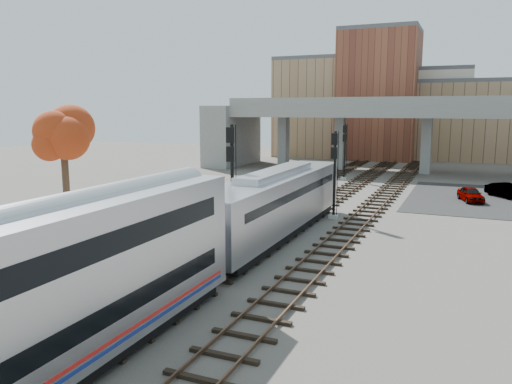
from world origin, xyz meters
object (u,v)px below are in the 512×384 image
Objects in this scene: signal_mast_near at (232,184)px; car_a at (471,194)px; signal_mast_mid at (334,178)px; tree at (63,138)px; locomotive at (276,202)px; car_b at (506,190)px; signal_mast_far at (344,154)px.

signal_mast_near is 1.90× the size of car_a.
tree is (-14.52, -11.44, 3.18)m from signal_mast_mid.
car_b is at bearing 56.46° from locomotive.
signal_mast_mid is 0.76× the size of tree.
car_b is (12.28, 14.83, -2.40)m from signal_mast_mid.
car_b is at bearing 50.37° from signal_mast_mid.
car_a is at bearing 50.77° from signal_mast_mid.
locomotive is 13.97m from tree.
signal_mast_mid is 14.99m from car_a.
locomotive is 2.99× the size of signal_mast_far.
signal_mast_far is at bearing 121.70° from car_b.
signal_mast_near is at bearing -141.63° from car_a.
signal_mast_near is (-2.10, -2.03, 1.29)m from locomotive.
signal_mast_far is 1.60× the size of car_b.
tree is at bearing -165.47° from signal_mast_near.
tree reaches higher than car_a.
car_a is 4.46m from car_b.
tree reaches higher than signal_mast_near.
signal_mast_near is 24.44m from car_a.
tree is 2.25× the size of car_a.
car_a is (11.35, 18.16, -1.60)m from locomotive.
signal_mast_near is 1.12× the size of signal_mast_far.
locomotive is at bearing 44.05° from signal_mast_near.
car_b is at bearing 31.11° from car_a.
locomotive is 3.19m from signal_mast_near.
signal_mast_near reaches higher than locomotive.
car_a is (13.45, -9.29, -2.34)m from signal_mast_far.
car_a is at bearing -169.36° from car_b.
signal_mast_mid reaches higher than signal_mast_far.
signal_mast_far is at bearing 94.37° from locomotive.
car_a is (23.87, 22.89, -5.60)m from tree.
car_b is at bearing 55.20° from signal_mast_near.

